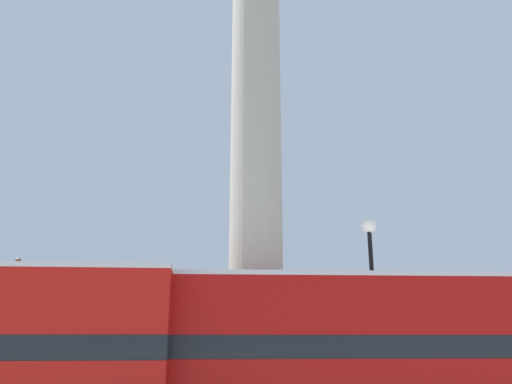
{
  "coord_description": "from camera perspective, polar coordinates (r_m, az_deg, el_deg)",
  "views": [
    {
      "loc": [
        -1.25,
        -17.6,
        2.76
      ],
      "look_at": [
        0.0,
        0.0,
        7.83
      ],
      "focal_mm": 35.0,
      "sensor_mm": 36.0,
      "label": 1
    }
  ],
  "objects": [
    {
      "name": "bus_a",
      "position": [
        13.7,
        5.07,
        -17.54
      ],
      "size": [
        10.88,
        2.9,
        4.31
      ],
      "rotation": [
        0.0,
        0.0,
        -0.01
      ],
      "color": "#A80F0C",
      "rests_on": "ground_plane"
    },
    {
      "name": "monument_column",
      "position": [
        18.3,
        -0.0,
        -0.65
      ],
      "size": [
        5.08,
        5.08,
        21.83
      ],
      "color": "#A39E8E",
      "rests_on": "ground_plane"
    },
    {
      "name": "equestrian_statue",
      "position": [
        24.61,
        -26.72,
        -16.72
      ],
      "size": [
        3.43,
        2.66,
        6.06
      ],
      "rotation": [
        0.0,
        0.0,
        0.14
      ],
      "color": "#A39E8E",
      "rests_on": "ground_plane"
    },
    {
      "name": "street_lamp",
      "position": [
        16.3,
        13.27,
        -11.56
      ],
      "size": [
        0.48,
        0.48,
        6.42
      ],
      "color": "black",
      "rests_on": "ground_plane"
    }
  ]
}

